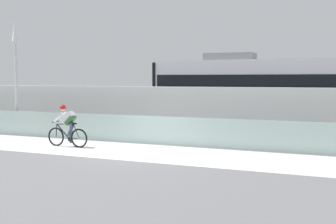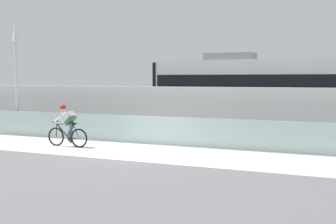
% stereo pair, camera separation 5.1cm
% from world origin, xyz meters
% --- Properties ---
extents(ground_plane, '(200.00, 200.00, 0.00)m').
position_xyz_m(ground_plane, '(0.00, 0.00, 0.00)').
color(ground_plane, slate).
extents(bike_path_deck, '(32.00, 3.20, 0.01)m').
position_xyz_m(bike_path_deck, '(0.00, 0.00, 0.01)').
color(bike_path_deck, silver).
rests_on(bike_path_deck, ground).
extents(glass_parapet, '(32.00, 0.05, 1.11)m').
position_xyz_m(glass_parapet, '(0.00, 1.85, 0.56)').
color(glass_parapet, '#ADC6C1').
rests_on(glass_parapet, ground).
extents(concrete_barrier_wall, '(32.00, 0.36, 2.24)m').
position_xyz_m(concrete_barrier_wall, '(0.00, 3.65, 1.12)').
color(concrete_barrier_wall, silver).
rests_on(concrete_barrier_wall, ground).
extents(tram_rail_near, '(32.00, 0.08, 0.01)m').
position_xyz_m(tram_rail_near, '(0.00, 6.13, 0.00)').
color(tram_rail_near, '#595654').
rests_on(tram_rail_near, ground).
extents(tram_rail_far, '(32.00, 0.08, 0.01)m').
position_xyz_m(tram_rail_far, '(0.00, 7.57, 0.00)').
color(tram_rail_far, '#595654').
rests_on(tram_rail_far, ground).
extents(tram, '(11.06, 2.54, 3.81)m').
position_xyz_m(tram, '(3.61, 6.85, 1.89)').
color(tram, silver).
rests_on(tram, ground).
extents(cyclist_on_bike, '(1.77, 0.58, 1.61)m').
position_xyz_m(cyclist_on_bike, '(-2.91, 0.00, 0.78)').
color(cyclist_on_bike, black).
rests_on(cyclist_on_bike, ground).
extents(lamp_post_antenna, '(0.28, 0.28, 5.20)m').
position_xyz_m(lamp_post_antenna, '(-7.26, 2.15, 3.29)').
color(lamp_post_antenna, gray).
rests_on(lamp_post_antenna, ground).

